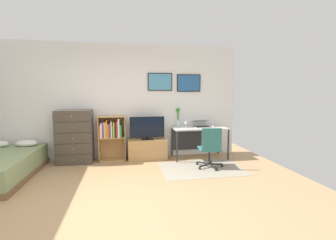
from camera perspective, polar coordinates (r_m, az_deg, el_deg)
The scene contains 13 objects.
ground_plane at distance 3.83m, azimuth -14.32°, elevation -18.06°, with size 7.20×7.20×0.00m, color tan.
wall_back_with_posters at distance 5.91m, azimuth -12.94°, elevation 4.22°, with size 6.12×0.09×2.70m.
area_rug at distance 5.21m, azimuth 7.92°, elevation -11.11°, with size 1.70×1.20×0.01m, color #9E937F.
dresser at distance 5.81m, azimuth -20.97°, elevation -3.65°, with size 0.77×0.46×1.19m.
bookshelf at distance 5.77m, azimuth -13.09°, elevation -3.14°, with size 0.60×0.30×1.03m.
tv_stand at distance 5.83m, azimuth -4.85°, elevation -6.80°, with size 0.90×0.41×0.47m.
television at distance 5.71m, azimuth -4.88°, elevation -1.92°, with size 0.81×0.16×0.54m.
desk at distance 5.96m, azimuth 7.13°, elevation -2.85°, with size 1.29×0.63×0.74m.
office_chair at distance 5.13m, azimuth 9.87°, elevation -6.19°, with size 0.57×0.58×0.86m.
laptop at distance 5.99m, azimuth 7.76°, elevation -0.92°, with size 0.42×0.45×0.17m.
computer_mouse at distance 5.97m, azimuth 10.41°, elevation -1.48°, with size 0.06×0.10×0.03m, color silver.
bamboo_vase at distance 5.94m, azimuth 2.32°, elevation 0.57°, with size 0.10×0.10×0.46m.
wine_glass at distance 5.72m, azimuth 4.22°, elevation -0.54°, with size 0.07×0.07×0.18m.
Camera 1 is at (0.28, -3.47, 1.58)m, focal length 26.08 mm.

